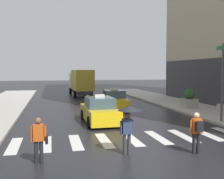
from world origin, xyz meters
TOP-DOWN VIEW (x-y plane):
  - ground_plane at (0.00, 0.00)m, footprint 160.00×160.00m
  - crosswalk_markings at (-0.00, 3.00)m, footprint 11.30×2.80m
  - traffic_light_pole at (6.67, 5.43)m, footprint 0.44×0.84m
  - taxi_lead at (-0.82, 7.35)m, footprint 2.01×4.58m
  - taxi_second at (1.46, 13.11)m, footprint 2.05×4.60m
  - box_truck at (0.01, 25.36)m, footprint 2.57×7.63m
  - pedestrian_with_umbrella at (-0.83, 0.70)m, footprint 0.96×0.96m
  - pedestrian_with_backpack at (1.81, 0.17)m, footprint 0.55×0.43m
  - pedestrian_with_handbag at (-4.23, 0.39)m, footprint 0.60×0.24m
  - planter_mid_block at (7.49, 11.18)m, footprint 1.10×1.10m

SIDE VIEW (x-z plane):
  - ground_plane at x=0.00m, z-range 0.00..0.00m
  - crosswalk_markings at x=0.00m, z-range 0.00..0.01m
  - taxi_lead at x=-0.82m, z-range -0.18..1.63m
  - taxi_second at x=1.46m, z-range -0.18..1.63m
  - planter_mid_block at x=7.49m, z-range 0.07..1.67m
  - pedestrian_with_handbag at x=-4.23m, z-range 0.11..1.76m
  - pedestrian_with_backpack at x=1.81m, z-range 0.15..1.80m
  - pedestrian_with_umbrella at x=-0.83m, z-range 0.55..2.49m
  - box_truck at x=0.01m, z-range 0.18..3.53m
  - traffic_light_pole at x=6.67m, z-range 0.86..5.66m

